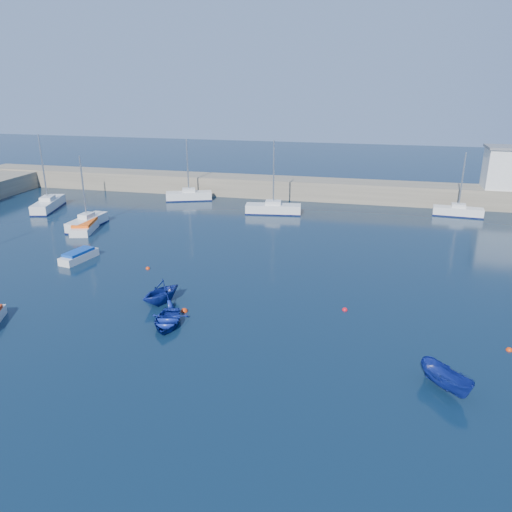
% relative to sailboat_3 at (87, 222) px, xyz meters
% --- Properties ---
extents(ground, '(220.00, 220.00, 0.00)m').
position_rel_sailboat_3_xyz_m(ground, '(19.77, -25.67, -0.65)').
color(ground, '#0B1E33').
rests_on(ground, ground).
extents(back_wall, '(96.00, 4.50, 2.60)m').
position_rel_sailboat_3_xyz_m(back_wall, '(19.77, 20.33, 0.65)').
color(back_wall, '#7A715D').
rests_on(back_wall, ground).
extents(sailboat_3, '(1.98, 6.05, 8.02)m').
position_rel_sailboat_3_xyz_m(sailboat_3, '(0.00, 0.00, 0.00)').
color(sailboat_3, silver).
rests_on(sailboat_3, ground).
extents(sailboat_4, '(3.76, 7.43, 9.44)m').
position_rel_sailboat_3_xyz_m(sailboat_4, '(-9.30, 6.27, 0.03)').
color(sailboat_4, silver).
rests_on(sailboat_4, ground).
extents(sailboat_5, '(6.39, 3.80, 8.28)m').
position_rel_sailboat_3_xyz_m(sailboat_5, '(6.47, 15.20, 0.01)').
color(sailboat_5, silver).
rests_on(sailboat_5, ground).
extents(sailboat_6, '(6.97, 2.75, 8.96)m').
position_rel_sailboat_3_xyz_m(sailboat_6, '(19.19, 10.78, 0.00)').
color(sailboat_6, silver).
rests_on(sailboat_6, ground).
extents(sailboat_7, '(5.89, 2.05, 7.73)m').
position_rel_sailboat_3_xyz_m(sailboat_7, '(41.36, 14.85, -0.04)').
color(sailboat_7, silver).
rests_on(sailboat_7, ground).
extents(motorboat_1, '(2.09, 4.08, 0.95)m').
position_rel_sailboat_3_xyz_m(motorboat_1, '(5.04, -9.88, -0.20)').
color(motorboat_1, silver).
rests_on(motorboat_1, ground).
extents(motorboat_2, '(3.31, 5.86, 1.14)m').
position_rel_sailboat_3_xyz_m(motorboat_2, '(0.44, -1.09, -0.11)').
color(motorboat_2, silver).
rests_on(motorboat_2, ground).
extents(dinghy_center, '(3.27, 4.10, 0.76)m').
position_rel_sailboat_3_xyz_m(dinghy_center, '(18.04, -20.13, -0.27)').
color(dinghy_center, navy).
rests_on(dinghy_center, ground).
extents(dinghy_left, '(4.18, 4.41, 1.83)m').
position_rel_sailboat_3_xyz_m(dinghy_left, '(16.22, -16.82, 0.27)').
color(dinghy_left, navy).
rests_on(dinghy_left, ground).
extents(dinghy_right, '(3.23, 3.52, 1.34)m').
position_rel_sailboat_3_xyz_m(dinghy_right, '(35.59, -23.63, 0.03)').
color(dinghy_right, navy).
rests_on(dinghy_right, ground).
extents(buoy_0, '(0.50, 0.50, 0.50)m').
position_rel_sailboat_3_xyz_m(buoy_0, '(18.37, -17.76, -0.65)').
color(buoy_0, red).
rests_on(buoy_0, ground).
extents(buoy_1, '(0.41, 0.41, 0.41)m').
position_rel_sailboat_3_xyz_m(buoy_1, '(29.68, -14.89, -0.65)').
color(buoy_1, red).
rests_on(buoy_1, ground).
extents(buoy_2, '(0.40, 0.40, 0.40)m').
position_rel_sailboat_3_xyz_m(buoy_2, '(39.98, -18.30, -0.65)').
color(buoy_2, red).
rests_on(buoy_2, ground).
extents(buoy_3, '(0.39, 0.39, 0.39)m').
position_rel_sailboat_3_xyz_m(buoy_3, '(12.15, -10.44, -0.65)').
color(buoy_3, red).
rests_on(buoy_3, ground).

